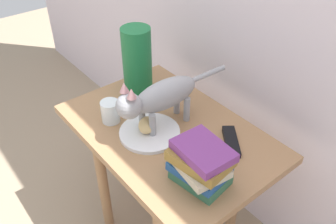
# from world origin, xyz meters

# --- Properties ---
(side_table) EXTENTS (0.80, 0.53, 0.60)m
(side_table) POSITION_xyz_m (0.00, 0.00, 0.51)
(side_table) COLOR #9E724C
(side_table) RESTS_ON ground
(plate) EXTENTS (0.22, 0.22, 0.01)m
(plate) POSITION_xyz_m (-0.02, -0.07, 0.61)
(plate) COLOR white
(plate) RESTS_ON side_table
(bread_roll) EXTENTS (0.10, 0.10, 0.05)m
(bread_roll) POSITION_xyz_m (-0.03, -0.07, 0.64)
(bread_roll) COLOR #E0BC7A
(bread_roll) RESTS_ON plate
(cat) EXTENTS (0.10, 0.48, 0.23)m
(cat) POSITION_xyz_m (-0.03, -0.01, 0.73)
(cat) COLOR #99999E
(cat) RESTS_ON side_table
(book_stack) EXTENTS (0.20, 0.16, 0.16)m
(book_stack) POSITION_xyz_m (0.26, -0.09, 0.68)
(book_stack) COLOR #336B4C
(book_stack) RESTS_ON side_table
(green_vase) EXTENTS (0.12, 0.12, 0.29)m
(green_vase) POSITION_xyz_m (-0.27, 0.06, 0.74)
(green_vase) COLOR #196B38
(green_vase) RESTS_ON side_table
(candle_jar) EXTENTS (0.07, 0.07, 0.08)m
(candle_jar) POSITION_xyz_m (-0.18, -0.13, 0.64)
(candle_jar) COLOR silver
(candle_jar) RESTS_ON side_table
(tv_remote) EXTENTS (0.15, 0.13, 0.02)m
(tv_remote) POSITION_xyz_m (0.20, 0.12, 0.61)
(tv_remote) COLOR black
(tv_remote) RESTS_ON side_table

